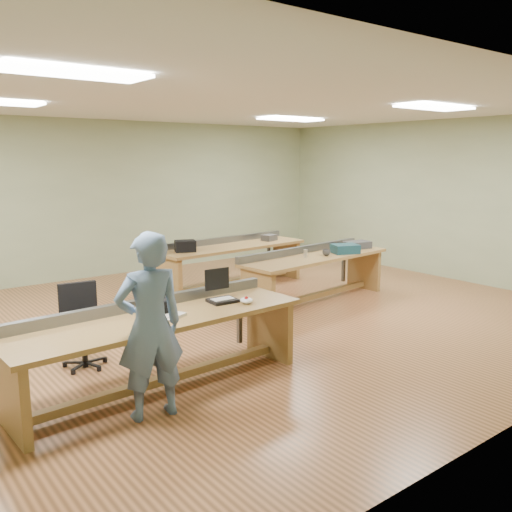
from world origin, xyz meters
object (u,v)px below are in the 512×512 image
at_px(workbench_front, 160,335).
at_px(task_chair, 83,337).
at_px(workbench_back, 231,256).
at_px(parts_bin_teal, 345,249).
at_px(person, 150,326).
at_px(parts_bin_grey, 357,245).
at_px(laptop_base, 223,301).
at_px(mug, 326,253).
at_px(drinks_can, 305,253).
at_px(camera_bag, 162,308).
at_px(workbench_mid, 315,267).

relative_size(workbench_front, task_chair, 3.34).
height_order(workbench_back, parts_bin_teal, parts_bin_teal).
height_order(task_chair, parts_bin_teal, task_chair).
bearing_deg(person, parts_bin_grey, -150.69).
distance_m(task_chair, parts_bin_teal, 4.52).
height_order(laptop_base, parts_bin_teal, parts_bin_teal).
relative_size(person, mug, 13.27).
relative_size(workbench_front, drinks_can, 25.56).
relative_size(workbench_back, person, 1.74).
relative_size(workbench_front, parts_bin_grey, 6.94).
bearing_deg(workbench_front, drinks_can, 21.37).
xyz_separation_m(workbench_back, drinks_can, (0.25, -1.67, 0.25)).
relative_size(camera_bag, parts_bin_teal, 0.55).
relative_size(camera_bag, mug, 1.79).
xyz_separation_m(person, camera_bag, (0.38, 0.50, -0.01)).
bearing_deg(parts_bin_grey, parts_bin_teal, -157.90).
distance_m(parts_bin_teal, parts_bin_grey, 0.56).
height_order(person, camera_bag, person).
relative_size(person, parts_bin_grey, 3.78).
height_order(workbench_front, parts_bin_teal, parts_bin_teal).
xyz_separation_m(workbench_back, person, (-3.43, -3.64, 0.28)).
xyz_separation_m(workbench_back, parts_bin_grey, (1.52, -1.59, 0.25)).
bearing_deg(workbench_mid, workbench_front, -162.96).
relative_size(parts_bin_teal, drinks_can, 3.42).
relative_size(workbench_mid, person, 1.71).
distance_m(workbench_back, parts_bin_grey, 2.21).
height_order(laptop_base, task_chair, task_chair).
bearing_deg(camera_bag, workbench_front, -170.73).
bearing_deg(workbench_front, parts_bin_teal, 15.67).
xyz_separation_m(parts_bin_teal, mug, (-0.41, 0.02, -0.02)).
height_order(camera_bag, task_chair, task_chair).
bearing_deg(workbench_back, workbench_mid, -77.94).
relative_size(workbench_front, mug, 24.35).
bearing_deg(camera_bag, parts_bin_teal, 9.79).
bearing_deg(drinks_can, task_chair, -173.50).
xyz_separation_m(workbench_front, person, (-0.34, -0.49, 0.28)).
height_order(task_chair, mug, task_chair).
distance_m(task_chair, mug, 4.11).
xyz_separation_m(person, task_chair, (-0.05, 1.55, -0.50)).
bearing_deg(parts_bin_teal, drinks_can, 170.15).
xyz_separation_m(workbench_mid, task_chair, (-3.95, -0.44, -0.22)).
xyz_separation_m(workbench_front, drinks_can, (3.33, 1.49, 0.25)).
xyz_separation_m(workbench_back, parts_bin_teal, (1.00, -1.80, 0.27)).
height_order(workbench_mid, workbench_back, same).
distance_m(parts_bin_teal, mug, 0.41).
xyz_separation_m(workbench_front, task_chair, (-0.40, 1.06, -0.22)).
bearing_deg(parts_bin_grey, mug, -168.19).
bearing_deg(drinks_can, mug, -18.65).
height_order(workbench_mid, camera_bag, camera_bag).
distance_m(workbench_mid, mug, 0.30).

